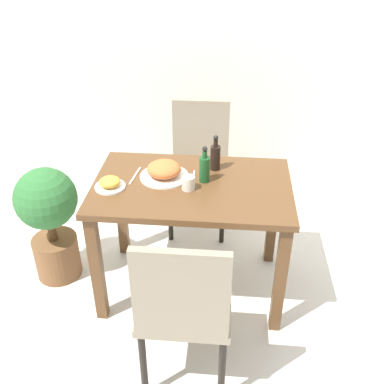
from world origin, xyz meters
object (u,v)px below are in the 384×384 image
chair_far (199,159)px  drink_cup (188,183)px  condiment_bottle (215,156)px  food_plate (164,171)px  side_plate (110,184)px  sauce_bottle (204,168)px  potted_plant_left (49,217)px  chair_near (184,305)px

chair_far → drink_cup: chair_far is taller
drink_cup → condiment_bottle: (0.13, 0.24, 0.04)m
food_plate → condiment_bottle: condiment_bottle is taller
chair_far → condiment_bottle: size_ratio=4.32×
food_plate → side_plate: food_plate is taller
sauce_bottle → condiment_bottle: same height
potted_plant_left → chair_near: bearing=-38.7°
chair_near → drink_cup: chair_near is taller
chair_near → drink_cup: bearing=-86.3°
chair_far → food_plate: (-0.15, -0.65, 0.26)m
chair_near → chair_far: same height
sauce_bottle → condiment_bottle: (0.05, 0.14, 0.00)m
condiment_bottle → sauce_bottle: bearing=-110.0°
drink_cup → condiment_bottle: size_ratio=0.35×
food_plate → potted_plant_left: 0.78m
chair_far → food_plate: chair_far is taller
chair_far → drink_cup: (-0.00, -0.76, 0.25)m
chair_near → side_plate: (-0.46, 0.60, 0.24)m
condiment_bottle → side_plate: bearing=-154.6°
food_plate → potted_plant_left: (-0.70, -0.03, -0.34)m
chair_far → sauce_bottle: size_ratio=4.32×
side_plate → potted_plant_left: (-0.43, 0.11, -0.32)m
chair_near → food_plate: bearing=-75.8°
drink_cup → potted_plant_left: (-0.85, 0.09, -0.33)m
drink_cup → sauce_bottle: 0.13m
chair_near → sauce_bottle: 0.78m
chair_far → drink_cup: 0.80m
sauce_bottle → drink_cup: bearing=-130.7°
chair_far → condiment_bottle: (0.13, -0.53, 0.30)m
sauce_bottle → condiment_bottle: size_ratio=1.00×
sauce_bottle → food_plate: bearing=174.8°
food_plate → side_plate: 0.31m
side_plate → chair_far: bearing=61.9°
sauce_bottle → potted_plant_left: bearing=-179.6°
chair_near → sauce_bottle: (0.04, 0.72, 0.30)m
condiment_bottle → chair_far: bearing=103.6°
drink_cup → potted_plant_left: bearing=174.2°
chair_far → drink_cup: bearing=-90.3°
food_plate → condiment_bottle: size_ratio=1.28×
food_plate → drink_cup: (0.15, -0.11, -0.00)m
drink_cup → food_plate: bearing=142.4°
food_plate → drink_cup: food_plate is taller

